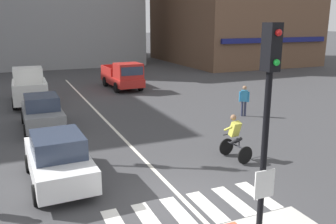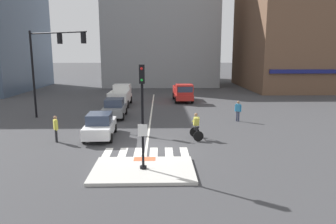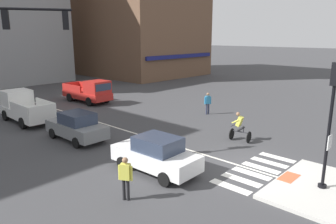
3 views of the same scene
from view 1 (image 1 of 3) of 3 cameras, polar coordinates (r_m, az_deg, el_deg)
The scene contains 14 objects.
ground_plane at distance 10.60m, azimuth 2.85°, elevation -14.04°, with size 300.00×300.00×0.00m, color #3D3D3F.
signal_pole at distance 6.87m, azimuth 15.22°, elevation -2.80°, with size 0.44×0.38×4.84m.
crosswalk_stripe_b at distance 9.79m, azimuth -3.02°, elevation -16.59°, with size 0.44×1.80×0.01m, color silver.
crosswalk_stripe_c at distance 10.08m, azimuth 1.75°, elevation -15.61°, with size 0.44×1.80×0.01m, color silver.
crosswalk_stripe_d at distance 10.43m, azimuth 6.19°, elevation -14.60°, with size 0.44×1.80×0.01m, color silver.
crosswalk_stripe_e at distance 10.83m, azimuth 10.28°, elevation -13.59°, with size 0.44×1.80×0.01m, color silver.
crosswalk_stripe_f at distance 11.29m, azimuth 14.03°, elevation -12.60°, with size 0.44×1.80×0.01m, color silver.
lane_centre_line at distance 19.49m, azimuth -10.19°, elevation -0.95°, with size 0.14×28.00×0.01m, color silver.
car_grey_westbound_far at distance 18.19m, azimuth -19.28°, elevation 0.00°, with size 1.87×4.11×1.64m.
car_white_westbound_near at distance 11.96m, azimuth -16.97°, elevation -7.04°, with size 1.95×4.16×1.64m.
pickup_truck_white_westbound_distant at distance 24.44m, azimuth -21.09°, elevation 3.71°, with size 2.14×5.14×2.08m.
pickup_truck_red_eastbound_distant at distance 27.45m, azimuth -7.04°, elevation 5.60°, with size 2.19×5.16×2.08m.
cyclist at distance 13.57m, azimuth 10.54°, elevation -3.84°, with size 0.79×1.16×1.68m.
pedestrian_waiting_far_side at distance 19.82m, azimuth 11.95°, elevation 2.13°, with size 0.47×0.38×1.67m.
Camera 1 is at (-4.16, -8.37, 5.00)m, focal length 38.55 mm.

